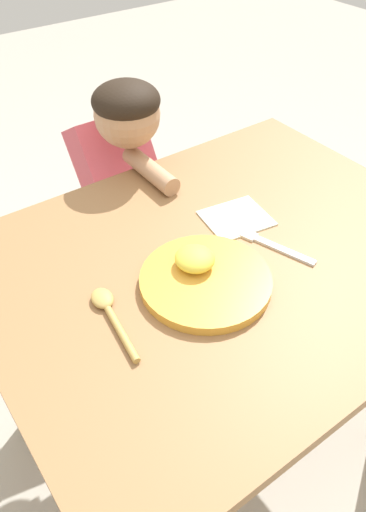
{
  "coord_description": "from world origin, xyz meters",
  "views": [
    {
      "loc": [
        -0.53,
        -0.58,
        1.42
      ],
      "look_at": [
        -0.1,
        0.03,
        0.75
      ],
      "focal_mm": 34.48,
      "sensor_mm": 36.0,
      "label": 1
    }
  ],
  "objects_px": {
    "spoon": "(109,311)",
    "fork": "(271,245)",
    "plate": "(204,277)",
    "person": "(120,207)"
  },
  "relations": [
    {
      "from": "plate",
      "to": "fork",
      "type": "bearing_deg",
      "value": 0.79
    },
    {
      "from": "plate",
      "to": "person",
      "type": "relative_size",
      "value": 0.28
    },
    {
      "from": "fork",
      "to": "person",
      "type": "relative_size",
      "value": 0.22
    },
    {
      "from": "fork",
      "to": "person",
      "type": "xyz_separation_m",
      "value": [
        -0.07,
        0.57,
        -0.21
      ]
    },
    {
      "from": "plate",
      "to": "spoon",
      "type": "relative_size",
      "value": 1.36
    },
    {
      "from": "fork",
      "to": "spoon",
      "type": "bearing_deg",
      "value": 66.88
    },
    {
      "from": "fork",
      "to": "spoon",
      "type": "distance_m",
      "value": 0.38
    },
    {
      "from": "spoon",
      "to": "fork",
      "type": "bearing_deg",
      "value": -87.04
    },
    {
      "from": "plate",
      "to": "person",
      "type": "height_order",
      "value": "person"
    },
    {
      "from": "spoon",
      "to": "person",
      "type": "xyz_separation_m",
      "value": [
        0.31,
        0.53,
        -0.21
      ]
    }
  ]
}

